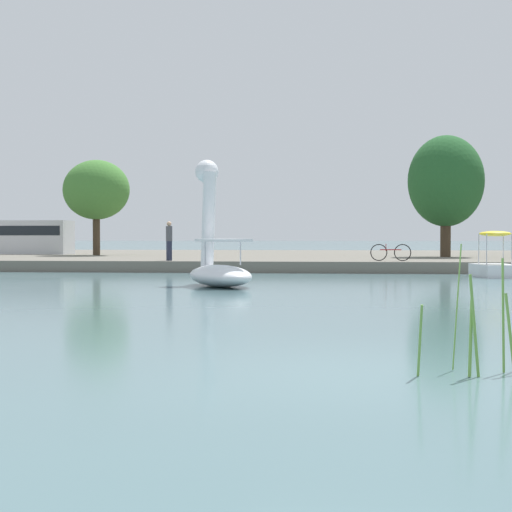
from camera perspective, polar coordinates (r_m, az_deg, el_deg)
The scene contains 9 objects.
ground_plane at distance 9.24m, azimuth 7.07°, elevation -8.24°, with size 441.72×441.72×0.00m, color slate.
shore_bank_far at distance 45.70m, azimuth 5.83°, elevation -0.18°, with size 113.49×25.89×0.48m, color #6B665B.
swan_boat at distance 24.50m, azimuth -2.77°, elevation -0.10°, with size 3.00×3.74×3.96m.
pedal_boat_yellow at distance 31.15m, azimuth 16.70°, elevation -0.60°, with size 1.62×2.36×1.72m.
tree_sapling_by_fence at distance 44.34m, azimuth -11.35°, elevation 4.63°, with size 4.77×4.47×5.18m.
tree_broadleaf_left at distance 41.17m, azimuth 13.41°, elevation 5.20°, with size 4.72×4.69×6.09m.
person_on_path at distance 34.29m, azimuth -6.23°, elevation 1.14°, with size 0.29×0.29×1.68m.
bicycle_parked at distance 34.12m, azimuth 9.60°, elevation 0.26°, with size 1.70×0.26×0.73m.
parked_van at distance 48.00m, azimuth -15.92°, elevation 1.39°, with size 5.00×2.06×1.94m.
Camera 1 is at (-0.25, -9.10, 1.56)m, focal length 55.99 mm.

